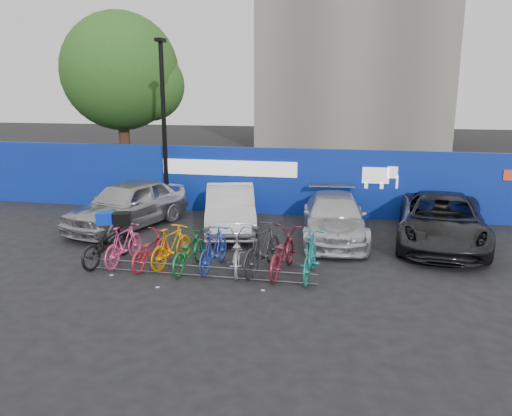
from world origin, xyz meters
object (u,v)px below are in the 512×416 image
(bike_rack, at_px, (201,271))
(bike_6, at_px, (236,251))
(car_2, at_px, (334,217))
(bike_5, at_px, (214,249))
(bike_1, at_px, (124,244))
(bike_2, at_px, (150,249))
(bike_9, at_px, (310,255))
(car_0, at_px, (128,204))
(bike_7, at_px, (262,248))
(car_3, at_px, (442,220))
(car_1, at_px, (230,209))
(bike_4, at_px, (189,251))
(bike_8, at_px, (282,252))
(bike_3, at_px, (172,246))
(tree, at_px, (126,74))
(bike_0, at_px, (107,243))
(lamppost, at_px, (164,123))

(bike_rack, distance_m, bike_6, 1.01)
(car_2, relative_size, bike_5, 2.55)
(bike_1, xyz_separation_m, bike_2, (0.74, -0.05, -0.08))
(bike_5, distance_m, bike_9, 2.43)
(car_0, xyz_separation_m, bike_7, (5.05, -3.11, -0.17))
(car_3, relative_size, bike_2, 3.04)
(bike_9, bearing_deg, car_1, -48.74)
(bike_4, height_order, bike_8, bike_8)
(bike_9, bearing_deg, bike_4, 3.15)
(car_3, xyz_separation_m, bike_3, (-7.02, -3.28, -0.20))
(bike_2, bearing_deg, bike_4, -173.92)
(bike_rack, bearing_deg, car_2, 53.17)
(tree, distance_m, bike_9, 14.53)
(bike_0, bearing_deg, bike_5, -167.85)
(lamppost, xyz_separation_m, bike_5, (3.33, -5.38, -2.74))
(bike_1, height_order, bike_6, bike_1)
(bike_8, height_order, bike_9, bike_9)
(bike_1, xyz_separation_m, bike_7, (3.62, 0.13, 0.09))
(tree, bearing_deg, bike_5, -55.48)
(bike_2, bearing_deg, bike_0, 6.30)
(bike_0, height_order, bike_6, bike_0)
(tree, bearing_deg, bike_2, -62.63)
(tree, xyz_separation_m, bike_5, (6.91, -10.04, -4.54))
(lamppost, height_order, bike_9, lamppost)
(car_3, distance_m, bike_8, 5.31)
(car_0, distance_m, bike_1, 3.55)
(car_0, relative_size, bike_5, 2.60)
(bike_7, bearing_deg, bike_2, 18.18)
(car_1, height_order, car_3, car_3)
(bike_0, height_order, bike_4, bike_0)
(bike_rack, relative_size, bike_9, 2.95)
(car_2, relative_size, bike_0, 2.27)
(bike_2, distance_m, bike_4, 1.04)
(bike_1, height_order, bike_2, bike_1)
(car_0, bearing_deg, bike_3, -32.33)
(lamppost, distance_m, bike_3, 6.40)
(bike_4, bearing_deg, car_1, -86.03)
(tree, relative_size, bike_0, 3.91)
(tree, height_order, bike_3, tree)
(bike_3, relative_size, bike_6, 0.92)
(car_1, xyz_separation_m, car_2, (3.30, -0.24, -0.05))
(car_3, distance_m, bike_7, 5.69)
(car_0, bearing_deg, bike_1, -49.15)
(bike_5, xyz_separation_m, bike_7, (1.23, 0.08, 0.08))
(car_1, bearing_deg, car_3, -17.02)
(bike_rack, relative_size, bike_6, 2.96)
(tree, bearing_deg, bike_rack, -57.55)
(lamppost, xyz_separation_m, car_3, (9.23, -2.07, -2.55))
(lamppost, height_order, bike_7, lamppost)
(bike_rack, bearing_deg, car_1, 94.75)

